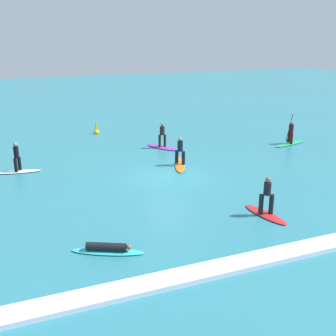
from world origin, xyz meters
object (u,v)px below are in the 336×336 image
at_px(surfer_on_orange_board, 180,159).
at_px(marker_buoy, 97,132).
at_px(surfer_on_red_board, 266,205).
at_px(surfer_on_teal_board, 108,249).
at_px(surfer_on_green_board, 290,139).
at_px(surfer_on_white_board, 18,165).
at_px(surfer_on_purple_board, 162,142).

distance_m(surfer_on_orange_board, marker_buoy, 10.52).
distance_m(surfer_on_red_board, marker_buoy, 18.49).
bearing_deg(surfer_on_teal_board, surfer_on_green_board, 59.00).
xyz_separation_m(surfer_on_green_board, surfer_on_orange_board, (-9.41, -1.67, 0.00)).
bearing_deg(surfer_on_white_board, marker_buoy, 60.29).
xyz_separation_m(surfer_on_red_board, surfer_on_teal_board, (-7.25, -0.59, -0.33)).
bearing_deg(surfer_on_purple_board, surfer_on_teal_board, 120.89).
bearing_deg(surfer_on_teal_board, marker_buoy, 105.12).
xyz_separation_m(surfer_on_green_board, surfer_on_purple_board, (-8.97, 2.47, 0.00)).
bearing_deg(surfer_on_purple_board, surfer_on_orange_board, 143.77).
relative_size(surfer_on_white_board, surfer_on_red_board, 1.01).
height_order(surfer_on_white_board, surfer_on_red_board, surfer_on_white_board).
bearing_deg(surfer_on_teal_board, surfer_on_orange_board, 78.80).
bearing_deg(surfer_on_orange_board, surfer_on_red_board, -153.18).
height_order(surfer_on_purple_board, surfer_on_orange_board, surfer_on_purple_board).
bearing_deg(surfer_on_white_board, surfer_on_red_board, -37.31).
bearing_deg(surfer_on_orange_board, surfer_on_green_board, -57.65).
bearing_deg(surfer_on_purple_board, surfer_on_red_board, 150.74).
bearing_deg(surfer_on_orange_board, surfer_on_white_board, 98.70).
relative_size(surfer_on_white_board, surfer_on_teal_board, 0.96).
distance_m(surfer_on_green_board, surfer_on_orange_board, 9.55).
relative_size(surfer_on_red_board, marker_buoy, 2.39).
bearing_deg(surfer_on_red_board, marker_buoy, 1.67).
bearing_deg(marker_buoy, surfer_on_purple_board, -60.66).
height_order(surfer_on_green_board, surfer_on_orange_board, surfer_on_green_board).
bearing_deg(surfer_on_white_board, surfer_on_teal_board, -67.69).
distance_m(surfer_on_white_board, marker_buoy, 10.09).
bearing_deg(marker_buoy, surfer_on_orange_board, -73.90).
relative_size(surfer_on_purple_board, surfer_on_teal_board, 1.00).
xyz_separation_m(surfer_on_purple_board, surfer_on_teal_board, (-7.05, -12.76, -0.27)).
xyz_separation_m(surfer_on_orange_board, surfer_on_teal_board, (-6.61, -8.62, -0.27)).
height_order(surfer_on_green_board, surfer_on_white_board, surfer_on_green_board).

